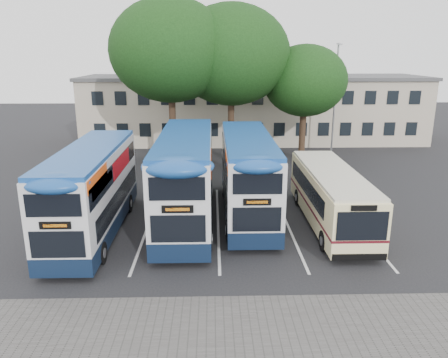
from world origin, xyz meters
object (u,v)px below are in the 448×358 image
bus_dd_right (247,172)px  tree_left (170,50)px  tree_right (305,81)px  tree_mid (231,55)px  bus_dd_mid (186,174)px  bus_dd_left (92,187)px  bus_single (331,193)px  lamp_post (335,94)px

bus_dd_right → tree_left: bearing=114.4°
tree_right → tree_mid: bearing=-177.5°
tree_mid → bus_dd_mid: 14.14m
bus_dd_left → tree_left: bearing=78.3°
tree_mid → bus_dd_mid: (-2.80, -12.64, -5.69)m
bus_dd_left → bus_dd_right: bearing=17.1°
bus_dd_mid → bus_single: bearing=-4.3°
tree_left → tree_right: 10.43m
tree_right → bus_single: (-1.23, -13.42, -4.67)m
bus_dd_right → bus_dd_left: bearing=-162.9°
tree_left → tree_mid: bearing=15.4°
tree_right → bus_dd_mid: bearing=-123.3°
bus_dd_left → tree_right: bearing=48.3°
tree_left → bus_dd_right: 13.12m
bus_dd_right → bus_single: size_ratio=1.09×
lamp_post → tree_left: tree_left is taller
bus_dd_right → tree_mid: bearing=91.8°
tree_left → bus_dd_mid: (1.62, -11.42, -6.01)m
lamp_post → tree_right: lamp_post is taller
lamp_post → bus_dd_mid: (-11.35, -14.57, -2.62)m
tree_left → bus_dd_left: bearing=-101.7°
tree_left → bus_single: tree_left is taller
tree_left → bus_dd_mid: size_ratio=1.14×
bus_dd_mid → bus_single: 7.31m
tree_right → bus_dd_mid: tree_right is taller
tree_left → tree_right: bearing=8.2°
bus_single → bus_dd_right: bearing=161.0°
bus_single → tree_right: bearing=84.8°
bus_dd_mid → bus_dd_right: bearing=15.2°
lamp_post → bus_dd_right: bearing=-120.8°
bus_single → tree_mid: bearing=108.6°
bus_dd_right → bus_single: (4.07, -1.40, -0.76)m
lamp_post → bus_single: lamp_post is taller
lamp_post → tree_mid: bearing=-167.3°
bus_dd_right → bus_single: 4.37m
bus_single → bus_dd_left: bearing=-175.5°
lamp_post → tree_left: size_ratio=0.74×
tree_left → bus_single: 16.41m
lamp_post → bus_dd_mid: size_ratio=0.84×
bus_dd_left → lamp_post: bearing=45.7°
tree_right → bus_dd_mid: size_ratio=0.84×
tree_mid → tree_right: size_ratio=1.32×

